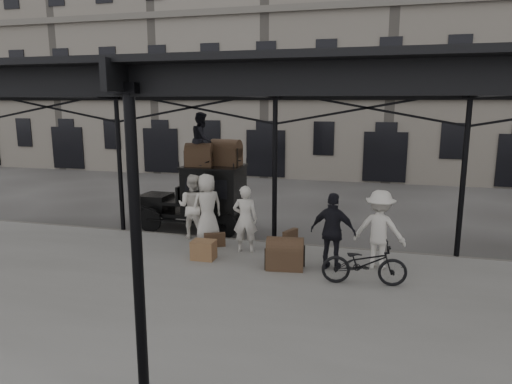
# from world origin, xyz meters

# --- Properties ---
(ground) EXTENTS (120.00, 120.00, 0.00)m
(ground) POSITION_xyz_m (0.00, 0.00, 0.00)
(ground) COLOR #383533
(ground) RESTS_ON ground
(platform) EXTENTS (28.00, 8.00, 0.15)m
(platform) POSITION_xyz_m (0.00, -2.00, 0.07)
(platform) COLOR slate
(platform) RESTS_ON ground
(canopy) EXTENTS (22.50, 9.00, 4.74)m
(canopy) POSITION_xyz_m (0.00, -1.72, 4.60)
(canopy) COLOR black
(canopy) RESTS_ON ground
(building_frontage) EXTENTS (64.00, 8.00, 14.00)m
(building_frontage) POSITION_xyz_m (0.00, 18.00, 7.00)
(building_frontage) COLOR slate
(building_frontage) RESTS_ON ground
(taxi) EXTENTS (3.65, 1.55, 2.18)m
(taxi) POSITION_xyz_m (-2.61, 3.17, 1.20)
(taxi) COLOR black
(taxi) RESTS_ON ground
(porter_left) EXTENTS (0.73, 0.53, 1.85)m
(porter_left) POSITION_xyz_m (-0.58, 0.92, 1.08)
(porter_left) COLOR beige
(porter_left) RESTS_ON platform
(porter_midleft) EXTENTS (0.95, 0.74, 1.95)m
(porter_midleft) POSITION_xyz_m (-2.47, 1.80, 1.12)
(porter_midleft) COLOR silver
(porter_midleft) RESTS_ON platform
(porter_centre) EXTENTS (1.13, 1.13, 1.98)m
(porter_centre) POSITION_xyz_m (-2.02, 1.80, 1.14)
(porter_centre) COLOR beige
(porter_centre) RESTS_ON platform
(porter_official) EXTENTS (1.18, 0.64, 1.91)m
(porter_official) POSITION_xyz_m (1.87, 0.18, 1.11)
(porter_official) COLOR black
(porter_official) RESTS_ON platform
(porter_right) EXTENTS (1.38, 0.96, 1.96)m
(porter_right) POSITION_xyz_m (2.96, 0.56, 1.13)
(porter_right) COLOR silver
(porter_right) RESTS_ON platform
(bicycle) EXTENTS (1.95, 0.86, 0.99)m
(bicycle) POSITION_xyz_m (2.66, -0.61, 0.65)
(bicycle) COLOR black
(bicycle) RESTS_ON platform
(porter_roof) EXTENTS (0.79, 0.94, 1.71)m
(porter_roof) POSITION_xyz_m (-2.64, 3.08, 3.04)
(porter_roof) COLOR black
(porter_roof) RESTS_ON taxi
(steamer_trunk_roof_near) EXTENTS (0.92, 0.64, 0.62)m
(steamer_trunk_roof_near) POSITION_xyz_m (-2.69, 2.93, 2.49)
(steamer_trunk_roof_near) COLOR #4F3B24
(steamer_trunk_roof_near) RESTS_ON taxi
(steamer_trunk_roof_far) EXTENTS (1.02, 0.70, 0.70)m
(steamer_trunk_roof_far) POSITION_xyz_m (-1.94, 3.38, 2.53)
(steamer_trunk_roof_far) COLOR #4F3B24
(steamer_trunk_roof_far) RESTS_ON taxi
(steamer_trunk_platform) EXTENTS (0.97, 0.67, 0.67)m
(steamer_trunk_platform) POSITION_xyz_m (0.74, -0.08, 0.48)
(steamer_trunk_platform) COLOR #4F3B24
(steamer_trunk_platform) RESTS_ON platform
(wicker_hamper) EXTENTS (0.60, 0.46, 0.50)m
(wicker_hamper) POSITION_xyz_m (-1.46, 0.04, 0.40)
(wicker_hamper) COLOR olive
(wicker_hamper) RESTS_ON platform
(suitcase_upright) EXTENTS (0.37, 0.61, 0.45)m
(suitcase_upright) POSITION_xyz_m (0.52, 1.80, 0.38)
(suitcase_upright) COLOR #4F3B24
(suitcase_upright) RESTS_ON platform
(suitcase_flat) EXTENTS (0.60, 0.40, 0.40)m
(suitcase_flat) POSITION_xyz_m (-1.53, 1.10, 0.35)
(suitcase_flat) COLOR #4F3B24
(suitcase_flat) RESTS_ON platform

